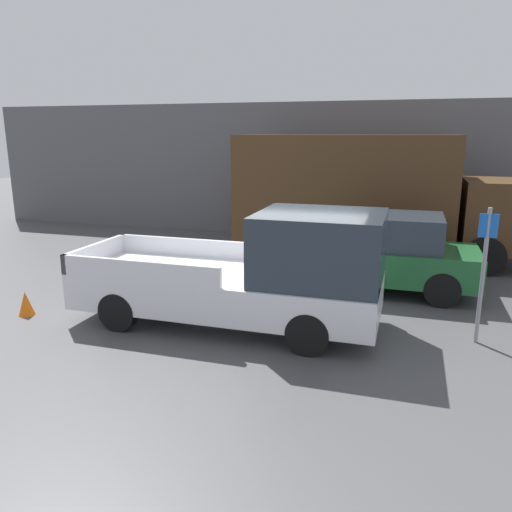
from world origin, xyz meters
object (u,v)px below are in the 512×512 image
Objects in this scene: pickup_truck at (257,275)px; traffic_cone at (26,303)px; car at (384,252)px; parking_sign at (484,268)px; delivery_truck at (365,193)px.

traffic_cone is at bearing -170.11° from pickup_truck.
pickup_truck is 4.75m from traffic_cone.
car is 3.21m from parking_sign.
delivery_truck reaches higher than pickup_truck.
pickup_truck is 11.68× the size of traffic_cone.
pickup_truck is 0.71× the size of delivery_truck.
parking_sign is 8.67m from traffic_cone.
parking_sign is 4.84× the size of traffic_cone.
traffic_cone is (-8.51, -1.23, -1.10)m from parking_sign.
pickup_truck is at bearing 9.89° from traffic_cone.
car is 1.77× the size of parking_sign.
pickup_truck is at bearing -173.80° from parking_sign.
delivery_truck reaches higher than traffic_cone.
delivery_truck is at bearing 77.44° from pickup_truck.
pickup_truck reaches higher than car.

